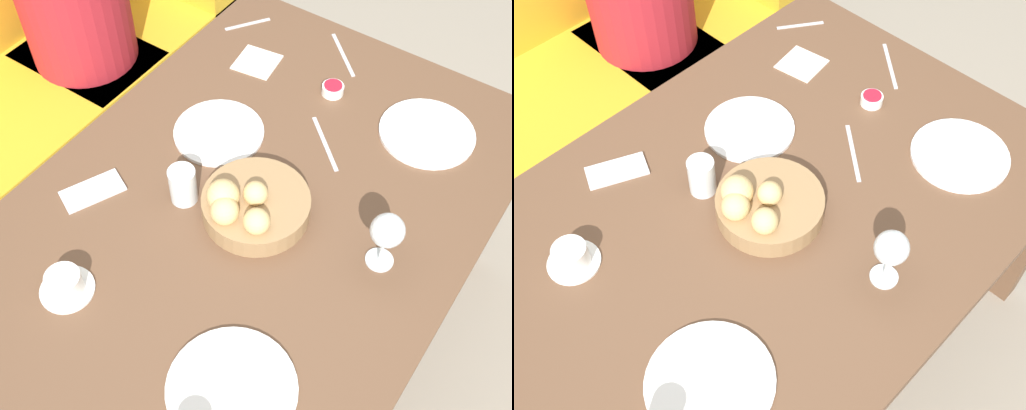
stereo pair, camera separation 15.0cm
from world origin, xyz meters
TOP-DOWN VIEW (x-y plane):
  - ground_plane at (0.00, 0.00)m, footprint 10.00×10.00m
  - dining_table at (0.00, 0.00)m, footprint 1.43×1.02m
  - seated_person at (0.38, 0.99)m, footprint 0.36×0.47m
  - bread_basket at (-0.04, -0.02)m, footprint 0.26×0.26m
  - plate_near_left at (-0.41, -0.23)m, footprint 0.26×0.26m
  - plate_near_right at (0.44, -0.24)m, footprint 0.25×0.25m
  - plate_far_center at (0.13, 0.21)m, footprint 0.24×0.24m
  - water_tumbler at (-0.09, 0.15)m, footprint 0.07×0.07m
  - wine_glass at (0.02, -0.33)m, footprint 0.08×0.08m
  - coffee_cup at (-0.43, 0.20)m, footprint 0.12×0.12m
  - jam_bowl_berry at (0.44, 0.04)m, footprint 0.06×0.06m
  - fork_silver at (0.59, 0.10)m, footprint 0.14×0.15m
  - knife_silver at (0.26, -0.04)m, footprint 0.14×0.15m
  - spoon_coffee at (0.55, 0.41)m, footprint 0.13×0.09m
  - napkin at (0.42, 0.28)m, footprint 0.13×0.13m
  - cell_phone at (-0.20, 0.34)m, footprint 0.17×0.13m

SIDE VIEW (x-z plane):
  - ground_plane at x=0.00m, z-range 0.00..0.00m
  - seated_person at x=0.38m, z-range -0.09..1.09m
  - dining_table at x=0.00m, z-range 0.27..0.97m
  - fork_silver at x=0.59m, z-range 0.70..0.70m
  - knife_silver at x=0.26m, z-range 0.70..0.70m
  - spoon_coffee at x=0.55m, z-range 0.70..0.70m
  - napkin at x=0.42m, z-range 0.70..0.70m
  - cell_phone at x=-0.20m, z-range 0.70..0.71m
  - plate_near_left at x=-0.41m, z-range 0.70..0.71m
  - plate_near_right at x=0.44m, z-range 0.70..0.71m
  - plate_far_center at x=0.13m, z-range 0.70..0.71m
  - jam_bowl_berry at x=0.44m, z-range 0.70..0.73m
  - coffee_cup at x=-0.43m, z-range 0.70..0.75m
  - bread_basket at x=-0.04m, z-range 0.68..0.80m
  - water_tumbler at x=-0.09m, z-range 0.70..0.80m
  - wine_glass at x=0.02m, z-range 0.73..0.89m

